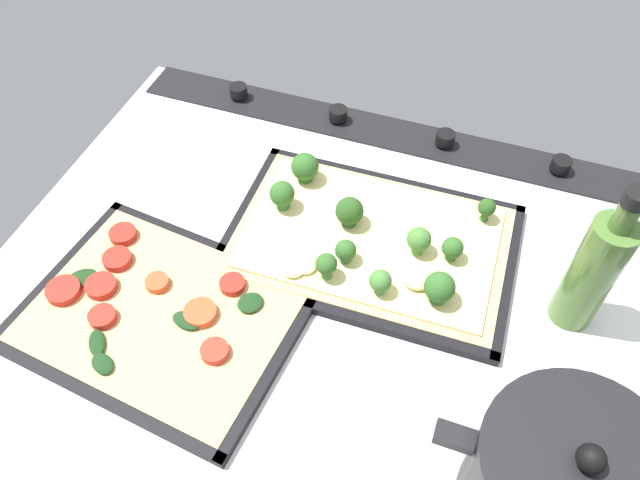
{
  "coord_description": "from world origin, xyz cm",
  "views": [
    {
      "loc": [
        -13.88,
        40.65,
        62.8
      ],
      "look_at": [
        1.3,
        -2.2,
        6.59
      ],
      "focal_mm": 34.6,
      "sensor_mm": 36.0,
      "label": 1
    }
  ],
  "objects_px": {
    "baking_tray_back": "(162,317)",
    "veggie_pizza_back": "(157,311)",
    "oil_bottle": "(594,271)",
    "baking_tray_front": "(370,245)",
    "broccoli_pizza": "(369,238)"
  },
  "relations": [
    {
      "from": "baking_tray_back",
      "to": "veggie_pizza_back",
      "type": "bearing_deg",
      "value": -22.22
    },
    {
      "from": "veggie_pizza_back",
      "to": "baking_tray_back",
      "type": "bearing_deg",
      "value": 157.78
    },
    {
      "from": "baking_tray_back",
      "to": "oil_bottle",
      "type": "relative_size",
      "value": 1.61
    },
    {
      "from": "veggie_pizza_back",
      "to": "oil_bottle",
      "type": "height_order",
      "value": "oil_bottle"
    },
    {
      "from": "baking_tray_front",
      "to": "baking_tray_back",
      "type": "distance_m",
      "value": 0.28
    },
    {
      "from": "broccoli_pizza",
      "to": "veggie_pizza_back",
      "type": "distance_m",
      "value": 0.28
    },
    {
      "from": "veggie_pizza_back",
      "to": "oil_bottle",
      "type": "xyz_separation_m",
      "value": [
        -0.46,
        -0.17,
        0.08
      ]
    },
    {
      "from": "veggie_pizza_back",
      "to": "oil_bottle",
      "type": "distance_m",
      "value": 0.5
    },
    {
      "from": "broccoli_pizza",
      "to": "veggie_pizza_back",
      "type": "height_order",
      "value": "broccoli_pizza"
    },
    {
      "from": "veggie_pizza_back",
      "to": "oil_bottle",
      "type": "relative_size",
      "value": 1.49
    },
    {
      "from": "broccoli_pizza",
      "to": "oil_bottle",
      "type": "xyz_separation_m",
      "value": [
        -0.26,
        0.02,
        0.07
      ]
    },
    {
      "from": "baking_tray_back",
      "to": "oil_bottle",
      "type": "xyz_separation_m",
      "value": [
        -0.45,
        -0.17,
        0.08
      ]
    },
    {
      "from": "baking_tray_front",
      "to": "veggie_pizza_back",
      "type": "distance_m",
      "value": 0.28
    },
    {
      "from": "baking_tray_front",
      "to": "oil_bottle",
      "type": "relative_size",
      "value": 1.75
    },
    {
      "from": "broccoli_pizza",
      "to": "baking_tray_back",
      "type": "height_order",
      "value": "broccoli_pizza"
    }
  ]
}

